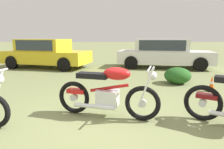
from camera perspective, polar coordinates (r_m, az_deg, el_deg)
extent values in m
plane|color=olive|center=(3.70, -2.17, -13.84)|extent=(120.00, 120.00, 0.00)
torus|color=black|center=(3.76, 8.58, -8.14)|extent=(0.66, 0.27, 0.66)
torus|color=black|center=(4.15, -10.89, -6.41)|extent=(0.66, 0.27, 0.66)
cylinder|color=silver|center=(3.76, 8.58, -8.14)|extent=(0.16, 0.13, 0.14)
cylinder|color=silver|center=(4.15, -10.89, -6.41)|extent=(0.16, 0.13, 0.14)
cylinder|color=silver|center=(3.75, 9.80, -3.07)|extent=(0.27, 0.11, 0.72)
cylinder|color=silver|center=(3.58, 9.50, -3.73)|extent=(0.27, 0.11, 0.72)
cube|color=silver|center=(3.88, -1.38, -6.67)|extent=(0.47, 0.40, 0.32)
cylinder|color=red|center=(3.82, -0.96, -3.84)|extent=(0.75, 0.26, 0.22)
ellipsoid|color=red|center=(3.72, 1.25, 0.24)|extent=(0.57, 0.39, 0.24)
cube|color=black|center=(3.87, -5.65, -0.29)|extent=(0.64, 0.39, 0.10)
cube|color=red|center=(4.09, -10.20, -4.62)|extent=(0.40, 0.27, 0.08)
cylinder|color=silver|center=(3.60, 10.45, 1.60)|extent=(0.21, 0.62, 0.03)
sphere|color=silver|center=(3.61, 11.33, -0.32)|extent=(0.20, 0.20, 0.16)
cylinder|color=silver|center=(3.85, -5.25, -9.05)|extent=(0.79, 0.30, 0.08)
torus|color=black|center=(4.09, 24.33, -7.37)|extent=(0.62, 0.43, 0.67)
cylinder|color=silver|center=(4.09, 24.33, -7.37)|extent=(0.17, 0.16, 0.14)
cube|color=maroon|center=(4.04, 25.32, -5.57)|extent=(0.40, 0.34, 0.08)
cube|color=gold|center=(10.66, -18.16, 4.81)|extent=(4.54, 2.82, 0.60)
cube|color=gold|center=(10.70, -19.02, 7.90)|extent=(2.66, 2.14, 0.60)
cube|color=#2D3842|center=(10.70, -19.02, 8.01)|extent=(2.34, 2.08, 0.48)
cylinder|color=black|center=(10.71, -9.32, 3.99)|extent=(0.68, 0.38, 0.64)
cylinder|color=black|center=(9.26, -13.51, 2.81)|extent=(0.68, 0.38, 0.64)
cylinder|color=black|center=(12.16, -21.58, 4.16)|extent=(0.68, 0.38, 0.64)
cylinder|color=black|center=(10.90, -26.69, 3.11)|extent=(0.68, 0.38, 0.64)
cube|color=silver|center=(10.47, 14.49, 4.91)|extent=(4.80, 2.65, 0.60)
cube|color=silver|center=(10.43, 13.81, 8.12)|extent=(2.76, 2.06, 0.60)
cube|color=#2D3842|center=(10.43, 13.81, 8.22)|extent=(2.41, 2.01, 0.48)
cylinder|color=black|center=(11.48, 22.11, 3.79)|extent=(0.67, 0.35, 0.64)
cylinder|color=black|center=(9.89, 23.73, 2.69)|extent=(0.67, 0.35, 0.64)
cylinder|color=black|center=(11.35, 6.32, 4.43)|extent=(0.67, 0.35, 0.64)
cylinder|color=black|center=(9.74, 5.38, 3.43)|extent=(0.67, 0.35, 0.64)
ellipsoid|color=#23571E|center=(7.01, 18.08, -0.27)|extent=(0.87, 0.85, 0.54)
cone|color=#EA590F|center=(6.38, 26.44, -2.27)|extent=(0.18, 0.18, 0.46)
cube|color=black|center=(6.43, 26.28, -4.15)|extent=(0.25, 0.25, 0.03)
cylinder|color=white|center=(6.38, 26.46, -2.07)|extent=(0.12, 0.12, 0.07)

